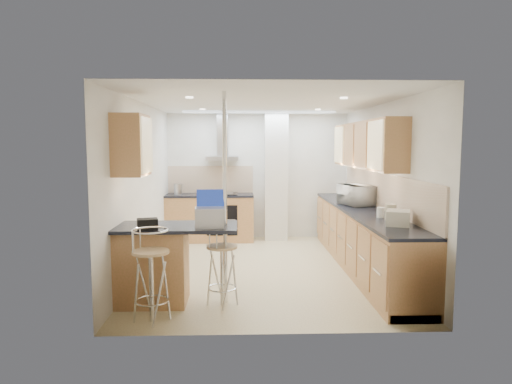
{
  "coord_description": "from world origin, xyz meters",
  "views": [
    {
      "loc": [
        -0.34,
        -6.78,
        1.89
      ],
      "look_at": [
        -0.11,
        0.2,
        1.16
      ],
      "focal_mm": 32.0,
      "sensor_mm": 36.0,
      "label": 1
    }
  ],
  "objects_px": {
    "microwave": "(357,195)",
    "bar_stool_near": "(151,275)",
    "bar_stool_end": "(222,266)",
    "laptop": "(210,217)",
    "bread_bin": "(398,218)"
  },
  "relations": [
    {
      "from": "laptop",
      "to": "bar_stool_near",
      "type": "xyz_separation_m",
      "value": [
        -0.6,
        -0.43,
        -0.55
      ]
    },
    {
      "from": "bar_stool_end",
      "to": "microwave",
      "type": "bearing_deg",
      "value": -28.97
    },
    {
      "from": "microwave",
      "to": "bar_stool_near",
      "type": "bearing_deg",
      "value": 114.44
    },
    {
      "from": "laptop",
      "to": "bread_bin",
      "type": "xyz_separation_m",
      "value": [
        2.26,
        0.18,
        -0.04
      ]
    },
    {
      "from": "bar_stool_near",
      "to": "bread_bin",
      "type": "height_order",
      "value": "bread_bin"
    },
    {
      "from": "microwave",
      "to": "bread_bin",
      "type": "bearing_deg",
      "value": 165.15
    },
    {
      "from": "microwave",
      "to": "bread_bin",
      "type": "distance_m",
      "value": 1.81
    },
    {
      "from": "microwave",
      "to": "bar_stool_end",
      "type": "xyz_separation_m",
      "value": [
        -2.07,
        -1.96,
        -0.62
      ]
    },
    {
      "from": "microwave",
      "to": "bar_stool_end",
      "type": "bearing_deg",
      "value": 117.07
    },
    {
      "from": "bread_bin",
      "to": "microwave",
      "type": "bearing_deg",
      "value": 112.13
    },
    {
      "from": "laptop",
      "to": "bar_stool_near",
      "type": "distance_m",
      "value": 0.92
    },
    {
      "from": "microwave",
      "to": "bar_stool_near",
      "type": "relative_size",
      "value": 0.58
    },
    {
      "from": "bar_stool_end",
      "to": "laptop",
      "type": "bearing_deg",
      "value": 120.31
    },
    {
      "from": "microwave",
      "to": "bar_stool_near",
      "type": "xyz_separation_m",
      "value": [
        -2.81,
        -2.42,
        -0.58
      ]
    },
    {
      "from": "laptop",
      "to": "bread_bin",
      "type": "height_order",
      "value": "laptop"
    }
  ]
}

